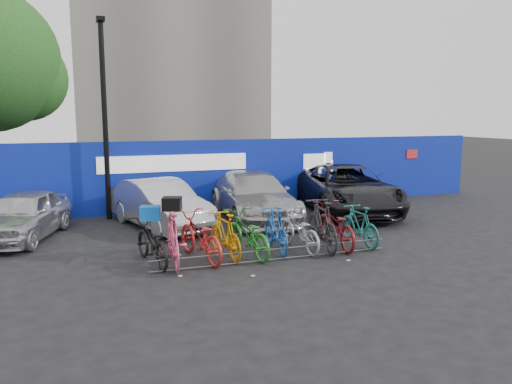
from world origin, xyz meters
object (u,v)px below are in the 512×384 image
bike_rack (275,254)px  car_1 (160,204)px  bike_2 (200,236)px  bike_5 (276,230)px  bike_6 (299,230)px  bike_8 (335,226)px  car_0 (23,215)px  car_2 (254,196)px  bike_9 (359,225)px  lamppost (105,114)px  bike_3 (225,235)px  car_3 (346,189)px  bike_0 (151,242)px  bike_7 (322,224)px  bike_4 (247,234)px  bike_1 (173,238)px

bike_rack → car_1: car_1 is taller
bike_2 → bike_5: 1.88m
car_1 → bike_6: size_ratio=2.26×
bike_8 → car_1: bearing=-40.4°
car_0 → car_2: size_ratio=0.76×
car_2 → bike_9: car_2 is taller
bike_5 → lamppost: bearing=-51.3°
bike_3 → bike_5: size_ratio=0.99×
car_3 → bike_3: 6.64m
bike_9 → bike_2: bearing=-3.2°
bike_5 → bike_0: bearing=5.1°
bike_rack → bike_0: bearing=164.6°
car_1 → bike_9: size_ratio=2.48×
car_0 → bike_2: 5.23m
bike_2 → bike_0: bearing=-14.1°
bike_5 → bike_7: 1.16m
bike_0 → bike_9: (5.16, -0.12, 0.01)m
car_0 → bike_9: car_0 is taller
lamppost → car_0: 3.94m
bike_2 → bike_8: bearing=167.7°
bike_6 → bike_0: bearing=-5.1°
car_2 → bike_4: 4.22m
bike_1 → bike_4: bearing=-171.7°
bike_3 → lamppost: bearing=-73.1°
car_3 → bike_0: size_ratio=2.97×
bike_9 → car_0: bearing=-26.0°
car_0 → car_1: (3.60, 0.11, 0.05)m
bike_1 → bike_6: bike_1 is taller
car_0 → bike_2: (3.92, -3.46, -0.10)m
lamppost → bike_2: lamppost is taller
car_3 → bike_8: bearing=-111.6°
car_2 → bike_2: (-2.67, -3.87, -0.18)m
car_3 → bike_0: 8.04m
bike_2 → bike_rack: bearing=144.5°
lamppost → bike_1: size_ratio=3.00×
car_3 → bike_4: (-4.87, -3.94, -0.26)m
car_0 → bike_1: (3.28, -3.64, -0.04)m
bike_3 → car_3: bearing=-150.3°
bike_2 → bike_7: bearing=166.1°
bike_5 → bike_8: bike_8 is taller
car_2 → bike_0: (-3.74, -3.82, -0.23)m
bike_9 → bike_rack: bearing=11.3°
bike_0 → bike_5: size_ratio=1.06×
bike_rack → bike_8: (1.87, 0.65, 0.38)m
bike_1 → car_1: bearing=-90.6°
bike_1 → bike_8: bike_1 is taller
bike_1 → bike_5: bearing=-170.5°
car_3 → bike_0: (-7.06, -3.84, -0.29)m
bike_2 → bike_4: (1.11, -0.06, -0.02)m
bike_7 → lamppost: bearing=-41.5°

